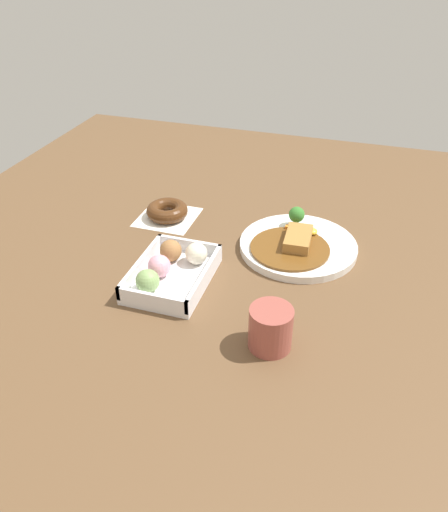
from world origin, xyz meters
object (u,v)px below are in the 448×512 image
Objects in this scene: donut_box at (171,270)px; chocolate_ring_donut at (167,211)px; curry_plate at (297,244)px; coffee_mug at (271,328)px.

chocolate_ring_donut is at bearing -155.49° from donut_box.
donut_box is 1.47× the size of chocolate_ring_donut.
curry_plate is at bearing 129.55° from donut_box.
chocolate_ring_donut is (-0.05, -0.34, 0.00)m from curry_plate.
donut_box is 2.59× the size of coffee_mug.
chocolate_ring_donut is 0.52m from coffee_mug.
curry_plate is at bearing 81.86° from chocolate_ring_donut.
curry_plate is 0.35m from chocolate_ring_donut.
curry_plate is 0.33m from coffee_mug.
curry_plate is 3.31× the size of coffee_mug.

